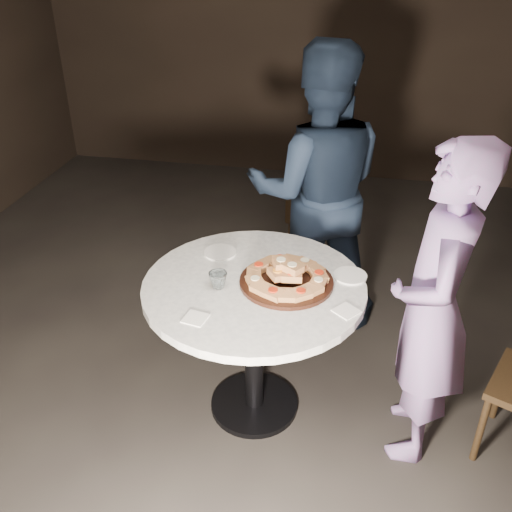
% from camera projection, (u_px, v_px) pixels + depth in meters
% --- Properties ---
extents(floor, '(7.00, 7.00, 0.00)m').
position_uv_depth(floor, '(280.00, 404.00, 3.27)').
color(floor, black).
rests_on(floor, ground).
extents(table, '(1.16, 1.16, 0.84)m').
position_uv_depth(table, '(254.00, 309.00, 2.91)').
color(table, black).
rests_on(table, ground).
extents(serving_board, '(0.53, 0.53, 0.02)m').
position_uv_depth(serving_board, '(286.00, 282.00, 2.83)').
color(serving_board, black).
rests_on(serving_board, table).
extents(focaccia_pile, '(0.42, 0.42, 0.11)m').
position_uv_depth(focaccia_pile, '(287.00, 275.00, 2.81)').
color(focaccia_pile, '#A97041').
rests_on(focaccia_pile, serving_board).
extents(plate_left, '(0.21, 0.21, 0.01)m').
position_uv_depth(plate_left, '(220.00, 252.00, 3.09)').
color(plate_left, white).
rests_on(plate_left, table).
extents(plate_right, '(0.22, 0.22, 0.01)m').
position_uv_depth(plate_right, '(350.00, 276.00, 2.89)').
color(plate_right, white).
rests_on(plate_right, table).
extents(water_glass, '(0.11, 0.11, 0.08)m').
position_uv_depth(water_glass, '(218.00, 280.00, 2.78)').
color(water_glass, silver).
rests_on(water_glass, table).
extents(napkin_near, '(0.12, 0.12, 0.01)m').
position_uv_depth(napkin_near, '(195.00, 318.00, 2.58)').
color(napkin_near, white).
rests_on(napkin_near, table).
extents(napkin_far, '(0.14, 0.14, 0.01)m').
position_uv_depth(napkin_far, '(346.00, 311.00, 2.63)').
color(napkin_far, white).
rests_on(napkin_far, table).
extents(chair_far, '(0.51, 0.52, 0.94)m').
position_uv_depth(chair_far, '(319.00, 210.00, 4.23)').
color(chair_far, black).
rests_on(chair_far, ground).
extents(diner_navy, '(1.00, 0.84, 1.85)m').
position_uv_depth(diner_navy, '(317.00, 191.00, 3.60)').
color(diner_navy, '#141F32').
rests_on(diner_navy, ground).
extents(diner_teal, '(0.43, 0.63, 1.67)m').
position_uv_depth(diner_teal, '(432.00, 310.00, 2.65)').
color(diner_teal, slate).
rests_on(diner_teal, ground).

